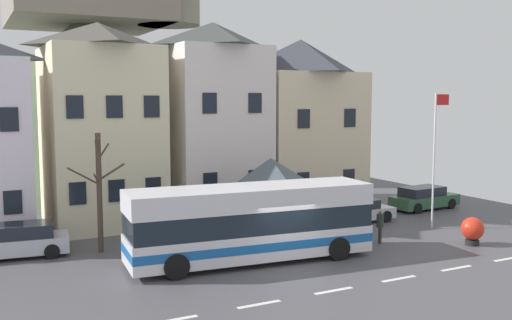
# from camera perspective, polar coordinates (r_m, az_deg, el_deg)

# --- Properties ---
(ground_plane) EXTENTS (40.00, 60.00, 0.07)m
(ground_plane) POSITION_cam_1_polar(r_m,az_deg,el_deg) (23.52, 3.65, -10.86)
(ground_plane) COLOR #4D4C50
(townhouse_01) EXTENTS (5.63, 6.65, 10.88)m
(townhouse_01) POSITION_cam_1_polar(r_m,az_deg,el_deg) (32.33, -15.16, 3.42)
(townhouse_01) COLOR beige
(townhouse_01) RESTS_ON ground_plane
(townhouse_02) EXTENTS (5.39, 5.33, 11.18)m
(townhouse_02) POSITION_cam_1_polar(r_m,az_deg,el_deg) (33.62, -4.21, 3.96)
(townhouse_02) COLOR silver
(townhouse_02) RESTS_ON ground_plane
(townhouse_03) EXTENTS (6.53, 6.09, 10.52)m
(townhouse_03) POSITION_cam_1_polar(r_m,az_deg,el_deg) (36.79, 4.41, 3.63)
(townhouse_03) COLOR beige
(townhouse_03) RESTS_ON ground_plane
(hilltop_castle) EXTENTS (34.29, 34.29, 21.85)m
(hilltop_castle) POSITION_cam_1_polar(r_m,az_deg,el_deg) (53.82, -16.14, 7.07)
(hilltop_castle) COLOR #59684A
(hilltop_castle) RESTS_ON ground_plane
(transit_bus) EXTENTS (10.56, 3.52, 3.19)m
(transit_bus) POSITION_cam_1_polar(r_m,az_deg,el_deg) (24.24, -0.52, -6.33)
(transit_bus) COLOR silver
(transit_bus) RESTS_ON ground_plane
(bus_shelter) EXTENTS (3.60, 3.60, 3.90)m
(bus_shelter) POSITION_cam_1_polar(r_m,az_deg,el_deg) (28.63, 1.46, -1.32)
(bus_shelter) COLOR #473D33
(bus_shelter) RESTS_ON ground_plane
(parked_car_00) EXTENTS (4.68, 2.10, 1.41)m
(parked_car_00) POSITION_cam_1_polar(r_m,az_deg,el_deg) (37.24, 16.28, -3.64)
(parked_car_00) COLOR #2F583B
(parked_car_00) RESTS_ON ground_plane
(parked_car_01) EXTENTS (4.08, 2.01, 1.26)m
(parked_car_01) POSITION_cam_1_polar(r_m,az_deg,el_deg) (32.67, 9.88, -4.94)
(parked_car_01) COLOR silver
(parked_car_01) RESTS_ON ground_plane
(parked_car_02) EXTENTS (4.40, 2.32, 1.44)m
(parked_car_02) POSITION_cam_1_polar(r_m,az_deg,el_deg) (27.17, -22.43, -7.41)
(parked_car_02) COLOR silver
(parked_car_02) RESTS_ON ground_plane
(pedestrian_00) EXTENTS (0.33, 0.28, 1.58)m
(pedestrian_00) POSITION_cam_1_polar(r_m,az_deg,el_deg) (28.96, 9.18, -5.89)
(pedestrian_00) COLOR black
(pedestrian_00) RESTS_ON ground_plane
(pedestrian_01) EXTENTS (0.34, 0.32, 1.46)m
(pedestrian_01) POSITION_cam_1_polar(r_m,az_deg,el_deg) (30.29, 10.26, -5.53)
(pedestrian_01) COLOR black
(pedestrian_01) RESTS_ON ground_plane
(pedestrian_02) EXTENTS (0.34, 0.34, 1.61)m
(pedestrian_02) POSITION_cam_1_polar(r_m,az_deg,el_deg) (27.99, 12.19, -6.12)
(pedestrian_02) COLOR #38332D
(pedestrian_02) RESTS_ON ground_plane
(public_bench) EXTENTS (1.72, 0.48, 0.87)m
(public_bench) POSITION_cam_1_polar(r_m,az_deg,el_deg) (31.47, 3.49, -5.56)
(public_bench) COLOR #33473D
(public_bench) RESTS_ON ground_plane
(flagpole) EXTENTS (0.95, 0.10, 7.12)m
(flagpole) POSITION_cam_1_polar(r_m,az_deg,el_deg) (31.45, 17.34, 0.89)
(flagpole) COLOR silver
(flagpole) RESTS_ON ground_plane
(harbour_buoy) EXTENTS (1.06, 1.06, 1.31)m
(harbour_buoy) POSITION_cam_1_polar(r_m,az_deg,el_deg) (28.91, 20.65, -6.47)
(harbour_buoy) COLOR black
(harbour_buoy) RESTS_ON ground_plane
(bare_tree_00) EXTENTS (2.51, 1.77, 5.34)m
(bare_tree_00) POSITION_cam_1_polar(r_m,az_deg,el_deg) (26.40, -15.26, -2.73)
(bare_tree_00) COLOR #47382D
(bare_tree_00) RESTS_ON ground_plane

